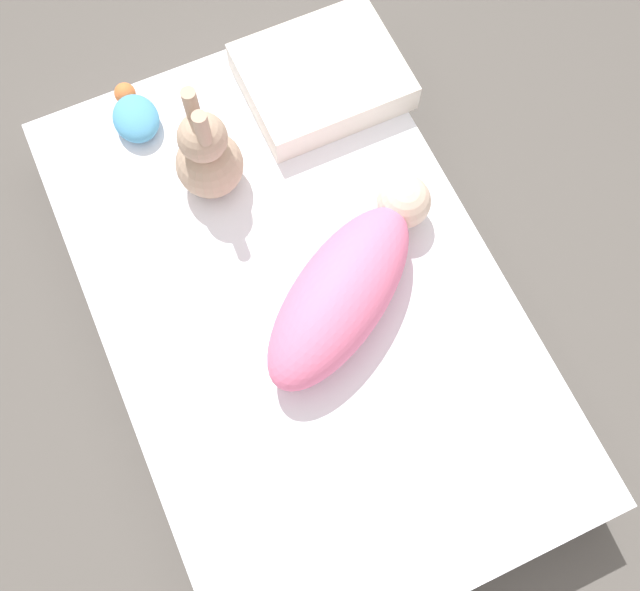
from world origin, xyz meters
name	(u,v)px	position (x,y,z in m)	size (l,w,h in m)	color
ground_plane	(303,326)	(0.00, 0.00, 0.00)	(12.00, 12.00, 0.00)	#514C47
bed_mattress	(302,313)	(0.00, 0.00, 0.10)	(1.39, 0.88, 0.21)	white
swaddled_baby	(347,285)	(-0.04, -0.09, 0.29)	(0.42, 0.54, 0.16)	pink
pillow	(322,77)	(0.49, -0.28, 0.25)	(0.31, 0.38, 0.08)	white
bunny_plush	(208,156)	(0.36, 0.07, 0.32)	(0.16, 0.16, 0.31)	tan
turtle_plush	(134,115)	(0.58, 0.18, 0.24)	(0.18, 0.11, 0.06)	#4C99C6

